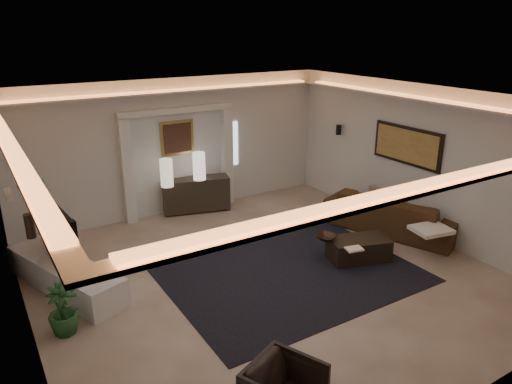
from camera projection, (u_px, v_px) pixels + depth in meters
floor at (265, 276)px, 7.91m from camera, size 7.00×7.00×0.00m
ceiling at (266, 99)px, 6.95m from camera, size 7.00×7.00×0.00m
wall_back at (177, 147)px, 10.25m from camera, size 7.00×0.00×7.00m
wall_front at (461, 295)px, 4.62m from camera, size 7.00×0.00×7.00m
wall_left at (18, 244)px, 5.70m from camera, size 0.00×7.00×7.00m
wall_right at (419, 161)px, 9.17m from camera, size 0.00×7.00×7.00m
cove_soffit at (266, 118)px, 7.05m from camera, size 7.00×7.00×0.04m
daylight_slit at (233, 144)px, 10.93m from camera, size 0.25×0.03×1.00m
area_rug at (291, 274)px, 7.95m from camera, size 4.00×3.00×0.01m
pilaster_left at (127, 172)px, 9.71m from camera, size 0.22×0.20×2.20m
pilaster_right at (227, 156)px, 10.85m from camera, size 0.22×0.20×2.20m
alcove_header at (177, 110)px, 9.90m from camera, size 2.52×0.20×0.12m
painting_frame at (177, 138)px, 10.16m from camera, size 0.74×0.04×0.74m
painting_canvas at (178, 138)px, 10.14m from camera, size 0.62×0.02×0.62m
art_panel_frame at (407, 145)px, 9.31m from camera, size 0.04×1.64×0.74m
art_panel_gold at (406, 146)px, 9.30m from camera, size 0.02×1.50×0.62m
wall_sconce at (339, 130)px, 10.80m from camera, size 0.12×0.12×0.22m
wall_niche at (8, 194)px, 6.79m from camera, size 0.10×0.55×0.04m
console at (196, 194)px, 10.53m from camera, size 1.51×0.81×0.72m
lamp_left at (166, 171)px, 9.79m from camera, size 0.33×0.33×0.58m
lamp_right at (199, 165)px, 10.23m from camera, size 0.31×0.31×0.60m
media_ledge at (65, 275)px, 7.47m from camera, size 1.40×2.51×0.46m
tv at (55, 234)px, 7.47m from camera, size 1.35×0.30×0.77m
figurine at (30, 228)px, 8.18m from camera, size 0.17×0.17×0.43m
ginger_jar at (31, 181)px, 6.68m from camera, size 0.38×0.38×0.37m
plant at (63, 310)px, 6.33m from camera, size 0.46×0.46×0.71m
sofa at (392, 213)px, 9.52m from camera, size 2.77×1.86×0.75m
throw_blanket at (431, 230)px, 8.33m from camera, size 0.72×0.63×0.07m
throw_pillow at (376, 198)px, 9.82m from camera, size 0.23×0.45×0.43m
coffee_table at (359, 249)px, 8.40m from camera, size 1.15×0.85×0.38m
bowl at (326, 237)px, 8.29m from camera, size 0.44×0.44×0.08m
magazine at (354, 248)px, 7.91m from camera, size 0.31×0.26×0.03m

